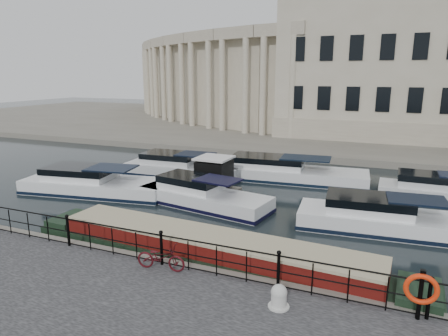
% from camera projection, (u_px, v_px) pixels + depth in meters
% --- Properties ---
extents(ground_plane, '(160.00, 160.00, 0.00)m').
position_uv_depth(ground_plane, '(193.00, 252.00, 15.57)').
color(ground_plane, black).
rests_on(ground_plane, ground).
extents(far_bank, '(120.00, 42.00, 0.55)m').
position_uv_depth(far_bank, '(332.00, 126.00, 50.57)').
color(far_bank, '#6B665B').
rests_on(far_bank, ground_plane).
extents(railing, '(24.14, 0.14, 1.22)m').
position_uv_depth(railing, '(161.00, 246.00, 13.27)').
color(railing, black).
rests_on(railing, near_quay).
extents(civic_building, '(53.55, 31.84, 16.85)m').
position_uv_depth(civic_building, '(321.00, 71.00, 45.52)').
color(civic_building, '#ADA38C').
rests_on(civic_building, far_bank).
extents(bicycle, '(1.71, 0.77, 0.87)m').
position_uv_depth(bicycle, '(161.00, 257.00, 12.97)').
color(bicycle, '#450C12').
rests_on(bicycle, near_quay).
extents(mooring_bollard, '(0.60, 0.60, 0.67)m').
position_uv_depth(mooring_bollard, '(279.00, 297.00, 10.90)').
color(mooring_bollard, beige).
rests_on(mooring_bollard, near_quay).
extents(life_ring_post, '(0.85, 0.21, 1.39)m').
position_uv_depth(life_ring_post, '(421.00, 290.00, 10.18)').
color(life_ring_post, black).
rests_on(life_ring_post, near_quay).
extents(narrowboat, '(15.10, 2.84, 1.55)m').
position_uv_depth(narrowboat, '(210.00, 256.00, 14.45)').
color(narrowboat, black).
rests_on(narrowboat, ground_plane).
extents(harbour_hut, '(2.71, 2.29, 2.16)m').
position_uv_depth(harbour_hut, '(214.00, 176.00, 23.32)').
color(harbour_hut, '#6B665B').
rests_on(harbour_hut, ground_plane).
extents(cabin_cruisers, '(25.96, 10.92, 1.99)m').
position_uv_depth(cabin_cruisers, '(243.00, 187.00, 23.27)').
color(cabin_cruisers, white).
rests_on(cabin_cruisers, ground_plane).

